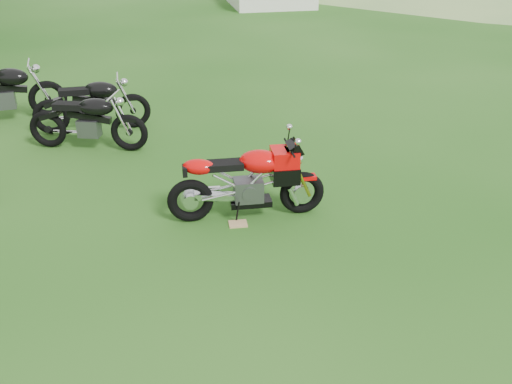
# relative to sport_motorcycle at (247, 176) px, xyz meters

# --- Properties ---
(ground) EXTENTS (120.00, 120.00, 0.00)m
(ground) POSITION_rel_sport_motorcycle_xyz_m (0.17, -1.27, -0.57)
(ground) COLOR #184B10
(ground) RESTS_ON ground
(sport_motorcycle) EXTENTS (1.95, 0.95, 1.14)m
(sport_motorcycle) POSITION_rel_sport_motorcycle_xyz_m (0.00, 0.00, 0.00)
(sport_motorcycle) COLOR red
(sport_motorcycle) RESTS_ON ground
(plywood_board) EXTENTS (0.27, 0.23, 0.02)m
(plywood_board) POSITION_rel_sport_motorcycle_xyz_m (-0.09, -0.22, -0.56)
(plywood_board) COLOR tan
(plywood_board) RESTS_ON ground
(vintage_moto_b) EXTENTS (1.90, 0.45, 1.00)m
(vintage_moto_b) POSITION_rel_sport_motorcycle_xyz_m (-2.82, 1.95, -0.07)
(vintage_moto_b) COLOR black
(vintage_moto_b) RESTS_ON ground
(vintage_moto_c) EXTENTS (2.16, 1.32, 1.13)m
(vintage_moto_c) POSITION_rel_sport_motorcycle_xyz_m (-4.83, 3.05, -0.00)
(vintage_moto_c) COLOR black
(vintage_moto_c) RESTS_ON ground
(vintage_moto_d) EXTENTS (1.97, 1.06, 1.01)m
(vintage_moto_d) POSITION_rel_sport_motorcycle_xyz_m (-3.05, 2.76, -0.06)
(vintage_moto_d) COLOR black
(vintage_moto_d) RESTS_ON ground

